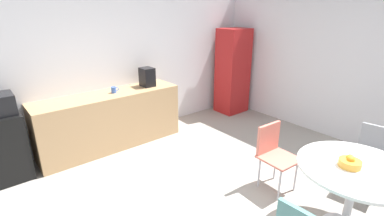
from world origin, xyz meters
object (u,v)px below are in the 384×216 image
(round_table, at_px, (354,179))
(coffee_maker, at_px, (147,77))
(mini_fridge, at_px, (3,148))
(chair_gray, at_px, (373,152))
(mug_white, at_px, (151,83))
(fruit_bowl, at_px, (350,162))
(chair_coral, at_px, (273,149))
(mug_green, at_px, (114,90))
(locker_cabinet, at_px, (233,71))

(round_table, relative_size, coffee_maker, 3.42)
(mini_fridge, distance_m, chair_gray, 4.71)
(mug_white, bearing_deg, chair_gray, -68.98)
(coffee_maker, bearing_deg, fruit_bowl, -85.33)
(fruit_bowl, bearing_deg, coffee_maker, 94.67)
(mini_fridge, relative_size, chair_coral, 1.09)
(round_table, distance_m, coffee_maker, 3.36)
(chair_gray, distance_m, mug_green, 3.71)
(mini_fridge, xyz_separation_m, fruit_bowl, (2.48, -3.26, 0.35))
(chair_gray, bearing_deg, mug_white, 111.02)
(chair_gray, bearing_deg, chair_coral, 137.61)
(coffee_maker, bearing_deg, mug_white, -13.91)
(mini_fridge, relative_size, fruit_bowl, 4.45)
(fruit_bowl, distance_m, mug_white, 3.25)
(fruit_bowl, bearing_deg, round_table, -44.17)
(round_table, bearing_deg, locker_cabinet, 61.87)
(mug_green, bearing_deg, mini_fridge, 179.71)
(round_table, distance_m, mug_white, 3.32)
(round_table, bearing_deg, coffee_maker, 95.53)
(round_table, height_order, mug_green, mug_green)
(mug_white, bearing_deg, locker_cabinet, -2.44)
(mug_green, bearing_deg, mug_white, -0.65)
(chair_coral, bearing_deg, chair_gray, -42.39)
(round_table, xyz_separation_m, mug_white, (-0.26, 3.30, 0.33))
(mini_fridge, distance_m, mug_white, 2.33)
(locker_cabinet, height_order, mug_white, locker_cabinet)
(mug_green, bearing_deg, coffee_maker, 0.74)
(round_table, xyz_separation_m, fruit_bowl, (-0.05, 0.05, 0.19))
(mug_white, distance_m, mug_green, 0.68)
(locker_cabinet, bearing_deg, mug_white, 177.56)
(chair_gray, bearing_deg, round_table, -171.21)
(round_table, relative_size, fruit_bowl, 5.37)
(chair_gray, xyz_separation_m, mug_white, (-1.21, 3.15, 0.43))
(chair_gray, relative_size, chair_coral, 1.00)
(chair_gray, bearing_deg, locker_cabinet, 76.00)
(mug_green, bearing_deg, chair_coral, -66.84)
(chair_coral, distance_m, mug_white, 2.39)
(locker_cabinet, bearing_deg, round_table, -118.13)
(chair_gray, distance_m, chair_coral, 1.21)
(mini_fridge, bearing_deg, chair_coral, -42.14)
(chair_gray, xyz_separation_m, coffee_maker, (-1.27, 3.17, 0.54))
(locker_cabinet, distance_m, mug_white, 1.98)
(locker_cabinet, distance_m, coffee_maker, 2.05)
(mug_white, distance_m, coffee_maker, 0.13)
(chair_gray, height_order, mug_white, mug_white)
(round_table, height_order, fruit_bowl, fruit_bowl)
(mini_fridge, height_order, chair_coral, mini_fridge)
(chair_gray, xyz_separation_m, mug_green, (-1.90, 3.16, 0.43))
(chair_coral, bearing_deg, mug_green, 113.16)
(mug_green, bearing_deg, round_table, -74.09)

